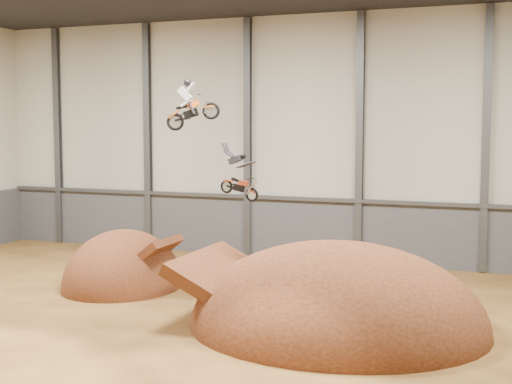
# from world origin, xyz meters

# --- Properties ---
(floor) EXTENTS (40.00, 40.00, 0.00)m
(floor) POSITION_xyz_m (0.00, 0.00, 0.00)
(floor) COLOR #523416
(floor) RESTS_ON ground
(back_wall) EXTENTS (40.00, 0.10, 14.00)m
(back_wall) POSITION_xyz_m (0.00, 15.00, 7.00)
(back_wall) COLOR beige
(back_wall) RESTS_ON ground
(lower_band_back) EXTENTS (39.80, 0.18, 3.50)m
(lower_band_back) POSITION_xyz_m (0.00, 14.90, 1.75)
(lower_band_back) COLOR #4C4E53
(lower_band_back) RESTS_ON ground
(steel_rail) EXTENTS (39.80, 0.35, 0.20)m
(steel_rail) POSITION_xyz_m (0.00, 14.75, 3.55)
(steel_rail) COLOR #47494F
(steel_rail) RESTS_ON lower_band_back
(steel_column_0) EXTENTS (0.40, 0.36, 13.90)m
(steel_column_0) POSITION_xyz_m (-16.67, 14.80, 7.00)
(steel_column_0) COLOR #47494F
(steel_column_0) RESTS_ON ground
(steel_column_1) EXTENTS (0.40, 0.36, 13.90)m
(steel_column_1) POSITION_xyz_m (-10.00, 14.80, 7.00)
(steel_column_1) COLOR #47494F
(steel_column_1) RESTS_ON ground
(steel_column_2) EXTENTS (0.40, 0.36, 13.90)m
(steel_column_2) POSITION_xyz_m (-3.33, 14.80, 7.00)
(steel_column_2) COLOR #47494F
(steel_column_2) RESTS_ON ground
(steel_column_3) EXTENTS (0.40, 0.36, 13.90)m
(steel_column_3) POSITION_xyz_m (3.33, 14.80, 7.00)
(steel_column_3) COLOR #47494F
(steel_column_3) RESTS_ON ground
(steel_column_4) EXTENTS (0.40, 0.36, 13.90)m
(steel_column_4) POSITION_xyz_m (10.00, 14.80, 7.00)
(steel_column_4) COLOR #47494F
(steel_column_4) RESTS_ON ground
(takeoff_ramp) EXTENTS (5.58, 6.43, 5.58)m
(takeoff_ramp) POSITION_xyz_m (-5.95, 5.10, 0.00)
(takeoff_ramp) COLOR #411E10
(takeoff_ramp) RESTS_ON ground
(landing_ramp) EXTENTS (11.59, 10.25, 6.68)m
(landing_ramp) POSITION_xyz_m (5.38, 2.12, 0.00)
(landing_ramp) COLOR #411E10
(landing_ramp) RESTS_ON ground
(fmx_rider_a) EXTENTS (2.97, 1.73, 2.69)m
(fmx_rider_a) POSITION_xyz_m (-1.15, 3.32, 8.86)
(fmx_rider_a) COLOR #D95D19
(fmx_rider_b) EXTENTS (2.91, 1.05, 2.58)m
(fmx_rider_b) POSITION_xyz_m (0.73, 3.41, 5.82)
(fmx_rider_b) COLOR #A93519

